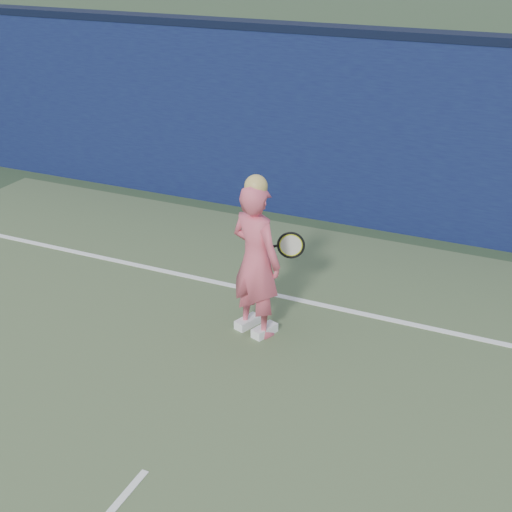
% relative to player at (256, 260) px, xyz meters
% --- Properties ---
extents(backstop_wall, '(24.00, 0.40, 2.50)m').
position_rel_player_xyz_m(backstop_wall, '(0.09, 3.27, 0.44)').
color(backstop_wall, '#0D113C').
rests_on(backstop_wall, ground).
extents(wall_cap, '(24.00, 0.42, 0.10)m').
position_rel_player_xyz_m(wall_cap, '(0.09, 3.27, 1.74)').
color(wall_cap, black).
rests_on(wall_cap, backstop_wall).
extents(player, '(0.68, 0.55, 1.68)m').
position_rel_player_xyz_m(player, '(0.00, 0.00, 0.00)').
color(player, '#DC556B').
rests_on(player, ground).
extents(racket, '(0.55, 0.15, 0.29)m').
position_rel_player_xyz_m(racket, '(0.15, 0.47, -0.01)').
color(racket, black).
rests_on(racket, ground).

